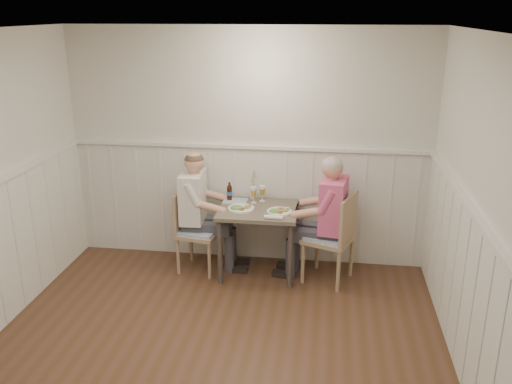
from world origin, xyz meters
The scene contains 16 objects.
ground_plane centered at (0.00, 0.00, 0.00)m, with size 4.50×4.50×0.00m, color #4C301C.
room_shell centered at (0.00, 0.00, 1.52)m, with size 4.04×4.54×2.60m.
wainscot centered at (0.00, 0.69, 0.69)m, with size 4.00×4.49×1.34m.
dining_table centered at (0.18, 1.84, 0.64)m, with size 0.83×0.70×0.75m.
chair_right centered at (0.98, 1.76, 0.53)m, with size 0.59×0.59×0.97m.
chair_left centered at (-0.53, 1.84, 0.49)m, with size 0.48×0.48×0.90m.
man_in_pink centered at (0.92, 1.80, 0.58)m, with size 0.68×0.48×1.38m.
diner_cream centered at (-0.51, 1.89, 0.56)m, with size 0.63×0.44×1.35m.
plate_man centered at (0.40, 1.75, 0.77)m, with size 0.26×0.26×0.07m.
plate_diner centered at (-0.01, 1.78, 0.77)m, with size 0.28×0.28×0.07m.
beer_glass_a centered at (0.19, 2.07, 0.87)m, with size 0.07×0.07×0.17m.
beer_glass_b centered at (0.10, 2.01, 0.87)m, with size 0.07×0.07×0.18m.
beer_bottle centered at (-0.18, 2.06, 0.84)m, with size 0.06×0.06×0.20m.
rolled_napkin centered at (0.37, 1.55, 0.77)m, with size 0.19×0.05×0.04m.
grass_vase centered at (0.06, 2.14, 0.91)m, with size 0.04×0.04×0.35m.
gingham_mat centered at (-0.11, 2.03, 0.75)m, with size 0.26×0.21×0.01m.
Camera 1 is at (0.89, -3.48, 2.75)m, focal length 38.00 mm.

